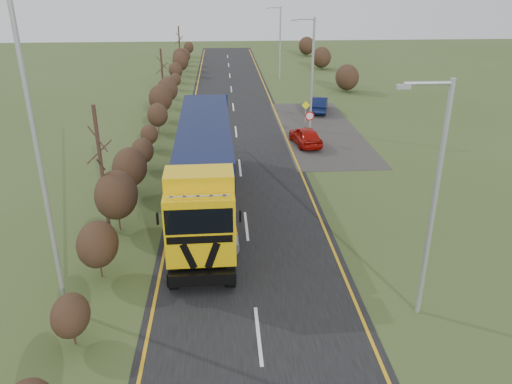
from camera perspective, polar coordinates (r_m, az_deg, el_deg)
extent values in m
plane|color=#3A4D21|center=(20.64, -0.54, -9.02)|extent=(160.00, 160.00, 0.00)
cube|color=black|center=(29.56, -1.70, 1.41)|extent=(8.00, 120.00, 0.02)
cube|color=#312D2B|center=(39.71, 7.18, 7.03)|extent=(6.00, 18.00, 0.02)
cube|color=#CB9313|center=(29.66, -8.86, 1.25)|extent=(0.12, 116.00, 0.01)
cube|color=#CB9313|center=(29.91, 5.40, 1.62)|extent=(0.12, 116.00, 0.01)
cube|color=silver|center=(17.38, 0.28, -16.00)|extent=(0.12, 3.00, 0.01)
cube|color=silver|center=(24.09, -1.11, -3.87)|extent=(0.12, 3.00, 0.01)
cube|color=silver|center=(31.42, -1.85, 2.80)|extent=(0.12, 3.00, 0.01)
cube|color=silver|center=(39.01, -2.31, 6.92)|extent=(0.12, 3.00, 0.01)
cube|color=silver|center=(46.73, -2.62, 9.69)|extent=(0.12, 3.00, 0.01)
cube|color=silver|center=(54.54, -2.85, 11.67)|extent=(0.12, 3.00, 0.01)
cube|color=silver|center=(62.39, -3.02, 13.15)|extent=(0.12, 3.00, 0.01)
cube|color=silver|center=(70.28, -3.15, 14.30)|extent=(0.12, 3.00, 0.01)
cube|color=silver|center=(78.19, -3.26, 15.21)|extent=(0.12, 3.00, 0.01)
ellipsoid|color=#301F15|center=(17.41, -20.43, -13.07)|extent=(1.21, 1.57, 1.39)
ellipsoid|color=#301F15|center=(20.48, -17.65, -5.70)|extent=(1.58, 2.06, 1.82)
ellipsoid|color=#301F15|center=(23.83, -15.67, -0.31)|extent=(1.96, 2.55, 2.25)
ellipsoid|color=#301F15|center=(27.53, -14.22, 2.79)|extent=(1.83, 2.38, 2.10)
ellipsoid|color=#301F15|center=(31.38, -12.85, 4.62)|extent=(1.37, 1.78, 1.57)
ellipsoid|color=#301F15|center=(35.21, -12.10, 6.46)|extent=(1.20, 1.56, 1.38)
ellipsoid|color=#301F15|center=(38.93, -11.19, 8.64)|extent=(1.55, 2.02, 1.78)
ellipsoid|color=#301F15|center=(42.72, -10.85, 10.48)|extent=(1.95, 2.53, 2.24)
ellipsoid|color=#301F15|center=(46.61, -10.07, 11.48)|extent=(1.85, 2.41, 2.13)
ellipsoid|color=#301F15|center=(50.61, -9.86, 11.92)|extent=(1.40, 1.81, 1.61)
ellipsoid|color=#301F15|center=(54.54, -9.20, 12.57)|extent=(1.19, 1.55, 1.37)
ellipsoid|color=#301F15|center=(58.43, -9.18, 13.59)|extent=(1.52, 1.97, 1.75)
ellipsoid|color=#301F15|center=(62.28, -8.62, 14.57)|extent=(1.93, 2.51, 2.22)
ellipsoid|color=#301F15|center=(66.26, -8.65, 15.04)|extent=(1.88, 2.44, 2.16)
ellipsoid|color=#301F15|center=(70.24, -8.10, 15.18)|extent=(1.43, 1.85, 1.64)
ellipsoid|color=#301F15|center=(74.25, -8.19, 15.44)|extent=(1.19, 1.55, 1.37)
ellipsoid|color=#301F15|center=(78.15, -7.71, 16.06)|extent=(1.49, 1.93, 1.71)
cylinder|color=#38241C|center=(23.51, -17.21, 2.31)|extent=(0.18, 0.18, 6.05)
cylinder|color=#38241C|center=(48.48, -10.64, 12.84)|extent=(0.18, 0.18, 5.06)
cylinder|color=#38241C|center=(70.13, -8.74, 16.16)|extent=(0.18, 0.18, 5.15)
cube|color=black|center=(20.86, -6.05, -6.45)|extent=(2.58, 4.84, 0.47)
cube|color=#E2B109|center=(19.22, -6.35, -3.38)|extent=(2.65, 2.34, 2.71)
cube|color=black|center=(19.21, -6.21, -9.86)|extent=(2.61, 0.17, 0.57)
cube|color=black|center=(18.63, -7.71, -7.31)|extent=(0.63, 0.03, 1.12)
cube|color=black|center=(18.59, -5.00, -7.25)|extent=(0.63, 0.03, 1.12)
cube|color=black|center=(17.96, -6.55, -3.36)|extent=(2.45, 0.10, 0.99)
cube|color=black|center=(18.27, -6.45, -5.45)|extent=(2.40, 0.07, 0.29)
cube|color=#E2B109|center=(18.88, -6.53, 1.58)|extent=(2.63, 1.50, 0.58)
cylinder|color=silver|center=(17.80, -6.65, -0.47)|extent=(2.29, 0.10, 0.06)
cube|color=black|center=(18.29, -11.20, -2.98)|extent=(0.08, 0.12, 0.47)
cube|color=black|center=(18.14, -1.82, -2.75)|extent=(0.08, 0.12, 0.47)
cylinder|color=gray|center=(21.28, -9.27, -5.83)|extent=(0.61, 1.36, 0.58)
cylinder|color=gray|center=(21.18, -2.77, -5.68)|extent=(0.61, 1.36, 0.58)
cube|color=orange|center=(26.74, -5.69, 1.81)|extent=(2.84, 13.18, 0.25)
cube|color=black|center=(26.21, -5.82, 4.98)|extent=(2.81, 12.76, 2.87)
cube|color=#0D1A39|center=(32.33, -5.54, 8.53)|extent=(2.59, 0.11, 2.87)
cube|color=#0D1A39|center=(20.26, -6.27, -0.70)|extent=(2.59, 0.11, 2.87)
cube|color=black|center=(30.66, -5.47, 3.47)|extent=(2.46, 3.79, 0.36)
cube|color=orange|center=(26.13, -8.46, -0.56)|extent=(0.15, 5.73, 0.47)
cube|color=orange|center=(26.04, -2.88, -0.41)|extent=(0.15, 5.73, 0.47)
cylinder|color=black|center=(19.61, -9.41, -9.40)|extent=(0.35, 1.09, 1.08)
cylinder|color=black|center=(19.51, -2.92, -9.28)|extent=(0.35, 1.09, 1.08)
cylinder|color=black|center=(21.84, -8.84, -5.71)|extent=(0.35, 1.09, 1.08)
cylinder|color=black|center=(21.75, -3.07, -5.58)|extent=(0.35, 1.09, 1.08)
cylinder|color=black|center=(29.88, -7.60, 2.55)|extent=(0.35, 1.09, 1.08)
cylinder|color=black|center=(29.81, -3.39, 2.67)|extent=(0.35, 1.09, 1.08)
cylinder|color=black|center=(30.86, -7.49, 3.24)|extent=(0.35, 1.09, 1.08)
cylinder|color=black|center=(30.79, -3.42, 3.35)|extent=(0.35, 1.09, 1.08)
cylinder|color=black|center=(31.84, -7.40, 3.88)|extent=(0.35, 1.09, 1.08)
cylinder|color=black|center=(31.77, -3.45, 3.99)|extent=(0.35, 1.09, 1.08)
imported|color=#9D0D07|center=(35.83, 5.66, 6.38)|extent=(2.15, 4.08, 1.32)
imported|color=#091233|center=(45.17, 7.22, 9.90)|extent=(2.42, 4.35, 1.36)
cylinder|color=#A3A5A9|center=(17.29, 19.63, -1.57)|extent=(0.18, 0.18, 8.32)
cylinder|color=#A3A5A9|center=(15.82, 19.09, 11.67)|extent=(1.48, 0.12, 0.12)
cube|color=#A3A5A9|center=(15.56, 16.48, 11.47)|extent=(0.42, 0.17, 0.13)
cylinder|color=#A3A5A9|center=(38.69, 6.43, 13.03)|extent=(0.18, 0.18, 8.42)
cylinder|color=#A3A5A9|center=(38.06, 5.54, 19.08)|extent=(1.50, 0.12, 0.12)
cube|color=#A3A5A9|center=(37.95, 4.36, 18.97)|extent=(0.42, 0.17, 0.13)
cylinder|color=#A3A5A9|center=(59.66, 2.77, 16.58)|extent=(0.18, 0.18, 8.07)
cylinder|color=#A3A5A9|center=(59.25, 2.11, 20.33)|extent=(1.44, 0.12, 0.12)
cube|color=#A3A5A9|center=(59.18, 1.37, 20.25)|extent=(0.40, 0.16, 0.13)
cylinder|color=#A3A5A9|center=(17.26, -23.42, 2.51)|extent=(0.16, 0.16, 10.94)
cylinder|color=#A3A5A9|center=(36.11, 6.07, 7.08)|extent=(0.08, 0.08, 2.03)
cylinder|color=red|center=(35.81, 6.15, 8.62)|extent=(0.65, 0.04, 0.65)
cylinder|color=white|center=(35.79, 6.15, 8.61)|extent=(0.49, 0.02, 0.49)
cylinder|color=#A3A5A9|center=(41.64, 5.67, 8.82)|extent=(0.08, 0.08, 1.36)
cube|color=#F8F00D|center=(41.40, 5.73, 9.84)|extent=(0.69, 0.04, 0.69)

